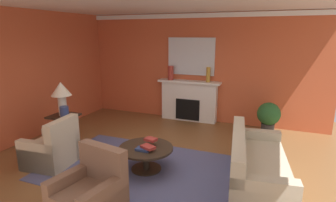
% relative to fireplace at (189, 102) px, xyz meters
% --- Properties ---
extents(ground_plane, '(8.46, 8.46, 0.00)m').
position_rel_fireplace_xyz_m(ground_plane, '(0.15, -2.87, -0.56)').
color(ground_plane, brown).
extents(wall_fireplace, '(7.11, 0.12, 3.02)m').
position_rel_fireplace_xyz_m(wall_fireplace, '(0.15, 0.21, 0.96)').
color(wall_fireplace, '#C65633').
rests_on(wall_fireplace, ground_plane).
extents(wall_window, '(0.12, 6.64, 3.02)m').
position_rel_fireplace_xyz_m(wall_window, '(-3.16, -2.57, 0.96)').
color(wall_window, '#C65633').
rests_on(wall_window, ground_plane).
extents(ceiling_panel, '(7.11, 6.64, 0.06)m').
position_rel_fireplace_xyz_m(ceiling_panel, '(0.15, -2.57, 2.50)').
color(ceiling_panel, white).
extents(crown_moulding, '(7.11, 0.08, 0.12)m').
position_rel_fireplace_xyz_m(crown_moulding, '(0.15, 0.13, 2.39)').
color(crown_moulding, white).
extents(area_rug, '(3.76, 2.33, 0.01)m').
position_rel_fireplace_xyz_m(area_rug, '(0.17, -3.17, -0.55)').
color(area_rug, '#4C517A').
rests_on(area_rug, ground_plane).
extents(fireplace, '(1.80, 0.35, 1.17)m').
position_rel_fireplace_xyz_m(fireplace, '(0.00, 0.00, 0.00)').
color(fireplace, white).
rests_on(fireplace, ground_plane).
extents(mantel_mirror, '(1.36, 0.04, 1.04)m').
position_rel_fireplace_xyz_m(mantel_mirror, '(-0.00, 0.12, 1.29)').
color(mantel_mirror, silver).
extents(sofa, '(1.16, 2.20, 0.85)m').
position_rel_fireplace_xyz_m(sofa, '(2.08, -2.91, -0.26)').
color(sofa, '#BCB299').
rests_on(sofa, ground_plane).
extents(armchair_near_window, '(0.86, 0.86, 0.95)m').
position_rel_fireplace_xyz_m(armchair_near_window, '(-1.59, -3.66, -0.25)').
color(armchair_near_window, '#C1B293').
rests_on(armchair_near_window, ground_plane).
extents(armchair_facing_fireplace, '(0.93, 0.93, 0.95)m').
position_rel_fireplace_xyz_m(armchair_facing_fireplace, '(0.04, -4.64, -0.25)').
color(armchair_facing_fireplace, brown).
rests_on(armchair_facing_fireplace, ground_plane).
extents(coffee_table, '(1.00, 1.00, 0.45)m').
position_rel_fireplace_xyz_m(coffee_table, '(0.17, -3.17, -0.22)').
color(coffee_table, '#2D2319').
rests_on(coffee_table, ground_plane).
extents(side_table, '(0.56, 0.56, 0.70)m').
position_rel_fireplace_xyz_m(side_table, '(-2.07, -2.77, -0.16)').
color(side_table, '#2D2319').
rests_on(side_table, ground_plane).
extents(table_lamp, '(0.44, 0.44, 0.75)m').
position_rel_fireplace_xyz_m(table_lamp, '(-2.07, -2.77, 0.67)').
color(table_lamp, beige).
rests_on(table_lamp, side_table).
extents(vase_on_side_table, '(0.19, 0.19, 0.24)m').
position_rel_fireplace_xyz_m(vase_on_side_table, '(-1.92, -2.89, 0.27)').
color(vase_on_side_table, navy).
rests_on(vase_on_side_table, side_table).
extents(vase_mantel_left, '(0.17, 0.17, 0.40)m').
position_rel_fireplace_xyz_m(vase_mantel_left, '(-0.55, -0.05, 0.82)').
color(vase_mantel_left, '#9E3328').
rests_on(vase_mantel_left, fireplace).
extents(vase_mantel_right, '(0.11, 0.11, 0.41)m').
position_rel_fireplace_xyz_m(vase_mantel_right, '(0.55, -0.05, 0.82)').
color(vase_mantel_right, '#B7892D').
rests_on(vase_mantel_right, fireplace).
extents(book_red_cover, '(0.26, 0.16, 0.04)m').
position_rel_fireplace_xyz_m(book_red_cover, '(0.19, -3.31, -0.08)').
color(book_red_cover, navy).
rests_on(book_red_cover, coffee_table).
extents(book_art_folio, '(0.30, 0.24, 0.05)m').
position_rel_fireplace_xyz_m(book_art_folio, '(0.27, -3.28, -0.04)').
color(book_art_folio, maroon).
rests_on(book_art_folio, coffee_table).
extents(book_small_novel, '(0.24, 0.20, 0.05)m').
position_rel_fireplace_xyz_m(book_small_novel, '(0.21, -3.04, 0.01)').
color(book_small_novel, maroon).
rests_on(book_small_novel, coffee_table).
extents(potted_plant, '(0.56, 0.56, 0.83)m').
position_rel_fireplace_xyz_m(potted_plant, '(2.19, -0.44, -0.06)').
color(potted_plant, '#333333').
rests_on(potted_plant, ground_plane).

